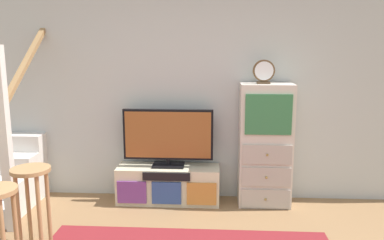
# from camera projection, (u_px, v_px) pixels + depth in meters

# --- Properties ---
(back_wall) EXTENTS (6.40, 0.12, 2.70)m
(back_wall) POSITION_uv_depth(u_px,v_px,m) (196.00, 84.00, 4.55)
(back_wall) COLOR #B2B7B2
(back_wall) RESTS_ON ground_plane
(media_console) EXTENTS (1.17, 0.38, 0.42)m
(media_console) POSITION_uv_depth(u_px,v_px,m) (168.00, 184.00, 4.53)
(media_console) COLOR beige
(media_console) RESTS_ON ground_plane
(television) EXTENTS (1.02, 0.22, 0.66)m
(television) POSITION_uv_depth(u_px,v_px,m) (168.00, 136.00, 4.44)
(television) COLOR black
(television) RESTS_ON media_console
(side_cabinet) EXTENTS (0.58, 0.38, 1.38)m
(side_cabinet) POSITION_uv_depth(u_px,v_px,m) (265.00, 145.00, 4.38)
(side_cabinet) COLOR beige
(side_cabinet) RESTS_ON ground_plane
(desk_clock) EXTENTS (0.24, 0.08, 0.26)m
(desk_clock) POSITION_uv_depth(u_px,v_px,m) (264.00, 72.00, 4.21)
(desk_clock) COLOR #4C3823
(desk_clock) RESTS_ON side_cabinet
(staircase) EXTENTS (1.00, 1.36, 2.20)m
(staircase) POSITION_uv_depth(u_px,v_px,m) (5.00, 168.00, 4.62)
(staircase) COLOR silver
(staircase) RESTS_ON ground_plane
(bar_stool_far) EXTENTS (0.34, 0.34, 0.74)m
(bar_stool_far) POSITION_uv_depth(u_px,v_px,m) (32.00, 189.00, 3.45)
(bar_stool_far) COLOR #A37A4C
(bar_stool_far) RESTS_ON ground_plane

